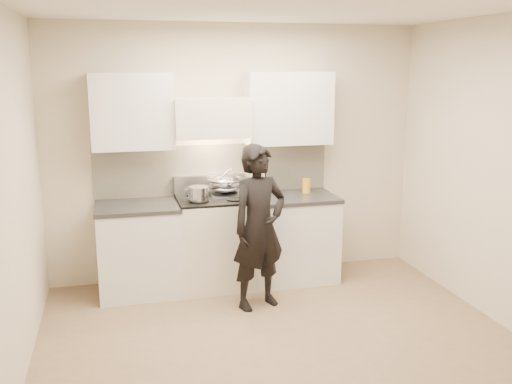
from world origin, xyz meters
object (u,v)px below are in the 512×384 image
stove (215,242)px  person (259,227)px  utensil_crock (264,184)px  counter_right (291,237)px  wok (225,183)px

stove → person: 0.76m
stove → utensil_crock: (0.58, 0.22, 0.54)m
utensil_crock → person: person is taller
stove → counter_right: stove is taller
stove → wok: 0.62m
utensil_crock → person: 0.92m
stove → wok: wok is taller
person → wok: bearing=82.6°
wok → utensil_crock: bearing=9.3°
utensil_crock → counter_right: bearing=-41.0°
stove → counter_right: bearing=0.0°
counter_right → utensil_crock: (-0.25, 0.22, 0.56)m
stove → wok: bearing=46.0°
stove → utensil_crock: 0.82m
counter_right → wok: bearing=168.2°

